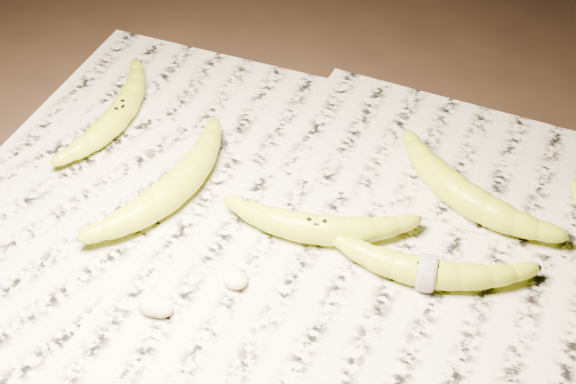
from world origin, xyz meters
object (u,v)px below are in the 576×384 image
at_px(banana_upper_a, 462,192).
at_px(banana_taped, 427,270).
at_px(banana_left_a, 119,112).
at_px(banana_center, 317,227).
at_px(banana_left_b, 175,186).

bearing_deg(banana_upper_a, banana_taped, -65.97).
distance_m(banana_left_a, banana_upper_a, 0.46).
height_order(banana_left_a, banana_center, banana_center).
distance_m(banana_center, banana_taped, 0.13).
xyz_separation_m(banana_left_a, banana_center, (0.32, -0.07, 0.00)).
height_order(banana_center, banana_taped, banana_center).
relative_size(banana_left_a, banana_taped, 0.98).
distance_m(banana_left_b, banana_center, 0.18).
xyz_separation_m(banana_left_a, banana_taped, (0.46, -0.07, -0.00)).
relative_size(banana_left_b, banana_upper_a, 1.04).
bearing_deg(banana_taped, banana_center, 164.87).
xyz_separation_m(banana_center, banana_upper_a, (0.13, 0.13, 0.00)).
height_order(banana_left_b, banana_center, banana_left_b).
distance_m(banana_left_b, banana_upper_a, 0.34).
bearing_deg(banana_center, banana_left_b, 167.61).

